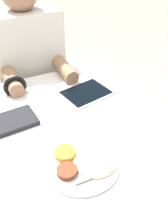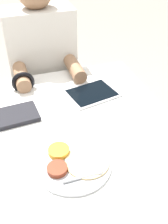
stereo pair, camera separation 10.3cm
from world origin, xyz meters
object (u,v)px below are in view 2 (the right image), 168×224
thali_tray (73,163)px  person_diner (45,86)px  tablet_device (92,93)px  red_notebook (17,115)px

thali_tray → person_diner: size_ratio=0.22×
tablet_device → person_diner: person_diner is taller
thali_tray → red_notebook: bearing=115.2°
red_notebook → person_diner: person_diner is taller
thali_tray → tablet_device: size_ratio=1.01×
tablet_device → person_diner: (-0.16, 0.40, -0.17)m
person_diner → tablet_device: bearing=-68.0°
red_notebook → thali_tray: bearing=-64.8°
red_notebook → tablet_device: 0.36m
thali_tray → tablet_device: (0.21, 0.39, -0.00)m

